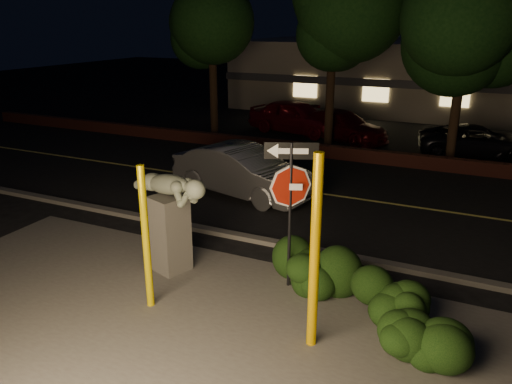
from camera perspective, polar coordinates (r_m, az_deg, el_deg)
ground at (r=18.34m, az=12.68°, el=2.24°), size 90.00×90.00×0.00m
patio at (r=8.84m, az=-4.24°, el=-16.56°), size 14.00×6.00×0.02m
road at (r=15.55m, az=10.20°, el=-0.60°), size 80.00×8.00×0.01m
lane_marking at (r=15.55m, az=10.21°, el=-0.56°), size 80.00×0.12×0.00m
curb at (r=11.89m, az=4.96°, el=-6.38°), size 80.00×0.25×0.12m
brick_wall at (r=19.50m, az=13.59°, el=3.93°), size 40.00×0.35×0.50m
parking_lot at (r=25.03m, az=16.30°, el=6.40°), size 40.00×12.00×0.01m
building at (r=32.57m, az=19.01°, el=12.46°), size 22.00×10.20×4.00m
tree_far_a at (r=23.32m, az=-5.11°, el=19.42°), size 4.60×4.60×7.43m
tree_far_c at (r=20.07m, az=23.20°, el=19.05°), size 4.80×4.80×7.84m
yellow_pole_left at (r=9.31m, az=-12.47°, el=-5.23°), size 0.14×0.14×2.78m
yellow_pole_right at (r=7.95m, az=6.74°, el=-7.12°), size 0.17×0.17×3.32m
signpost at (r=9.54m, az=3.97°, el=0.59°), size 0.95×0.42×3.00m
sculpture at (r=10.55m, az=-9.84°, el=-2.09°), size 2.09×1.17×2.26m
hedge_center at (r=10.12m, az=6.89°, el=-8.06°), size 2.38×1.73×1.12m
hedge_right at (r=9.33m, az=14.61°, el=-11.45°), size 1.74×1.30×1.02m
hedge_far_right at (r=8.56m, az=18.89°, el=-15.16°), size 1.50×1.06×0.96m
silver_sedan at (r=15.33m, az=-1.54°, el=2.40°), size 4.88×2.65×1.53m
parked_car_red at (r=24.17m, az=4.58°, el=8.57°), size 4.93×2.71×1.59m
parked_car_darkred at (r=23.00m, az=9.72°, el=7.48°), size 4.88×3.44×1.31m
parked_car_dark at (r=21.67m, az=23.97°, el=5.31°), size 4.80×2.92×1.24m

